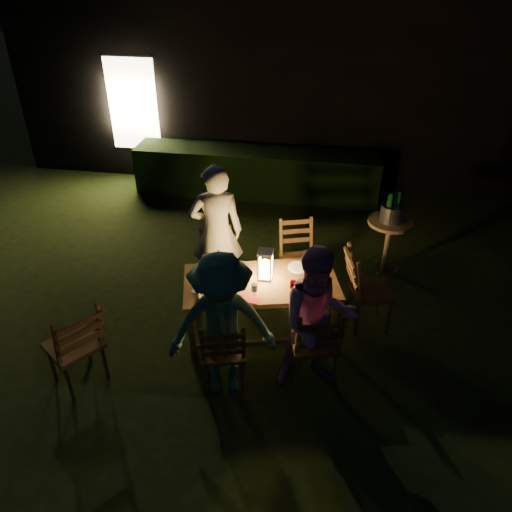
% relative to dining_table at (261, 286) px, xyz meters
% --- Properties ---
extents(garden_envelope, '(40.00, 40.00, 3.20)m').
position_rel_dining_table_xyz_m(garden_envelope, '(-0.18, 6.04, 0.95)').
color(garden_envelope, black).
rests_on(garden_envelope, ground).
extents(dining_table, '(1.82, 1.23, 0.69)m').
position_rel_dining_table_xyz_m(dining_table, '(0.00, 0.00, 0.00)').
color(dining_table, '#51361B').
rests_on(dining_table, ground).
extents(chair_near_left, '(0.52, 0.54, 0.94)m').
position_rel_dining_table_xyz_m(chair_near_left, '(-0.24, -0.86, -0.34)').
color(chair_near_left, '#51361B').
rests_on(chair_near_left, ground).
extents(chair_near_right, '(0.56, 0.58, 1.00)m').
position_rel_dining_table_xyz_m(chair_near_right, '(0.63, -0.63, -0.32)').
color(chair_near_right, '#51361B').
rests_on(chair_near_right, ground).
extents(chair_far_left, '(0.52, 0.54, 0.90)m').
position_rel_dining_table_xyz_m(chair_far_left, '(-0.64, 0.63, -0.35)').
color(chair_far_left, '#51361B').
rests_on(chair_far_left, ground).
extents(chair_far_right, '(0.55, 0.57, 0.96)m').
position_rel_dining_table_xyz_m(chair_far_right, '(0.33, 0.89, -0.33)').
color(chair_far_right, '#51361B').
rests_on(chair_far_right, ground).
extents(chair_end, '(0.59, 0.57, 1.04)m').
position_rel_dining_table_xyz_m(chair_end, '(1.19, 0.32, -0.31)').
color(chair_end, '#51361B').
rests_on(chair_end, ground).
extents(chair_spare, '(0.69, 0.68, 1.06)m').
position_rel_dining_table_xyz_m(chair_spare, '(-1.66, -1.08, -0.31)').
color(chair_spare, '#51361B').
rests_on(chair_spare, ground).
extents(person_house_side, '(0.71, 0.56, 1.73)m').
position_rel_dining_table_xyz_m(person_house_side, '(-0.65, 0.68, 0.24)').
color(person_house_side, beige).
rests_on(person_house_side, ground).
extents(person_opp_right, '(0.89, 0.77, 1.56)m').
position_rel_dining_table_xyz_m(person_opp_right, '(0.65, -0.68, 0.16)').
color(person_opp_right, '#B079A7').
rests_on(person_opp_right, ground).
extents(person_opp_left, '(1.12, 0.82, 1.56)m').
position_rel_dining_table_xyz_m(person_opp_left, '(-0.22, -0.91, 0.16)').
color(person_opp_left, '#356A53').
rests_on(person_opp_left, ground).
extents(lantern, '(0.16, 0.16, 0.35)m').
position_rel_dining_table_xyz_m(lantern, '(0.04, 0.06, 0.23)').
color(lantern, white).
rests_on(lantern, dining_table).
extents(plate_far_left, '(0.25, 0.25, 0.01)m').
position_rel_dining_table_xyz_m(plate_far_left, '(-0.59, 0.07, 0.08)').
color(plate_far_left, white).
rests_on(plate_far_left, dining_table).
extents(plate_near_left, '(0.25, 0.25, 0.01)m').
position_rel_dining_table_xyz_m(plate_near_left, '(-0.47, -0.35, 0.08)').
color(plate_near_left, white).
rests_on(plate_near_left, dining_table).
extents(plate_far_right, '(0.25, 0.25, 0.01)m').
position_rel_dining_table_xyz_m(plate_far_right, '(0.38, 0.33, 0.08)').
color(plate_far_right, white).
rests_on(plate_far_right, dining_table).
extents(plate_near_right, '(0.25, 0.25, 0.01)m').
position_rel_dining_table_xyz_m(plate_near_right, '(0.49, -0.10, 0.08)').
color(plate_near_right, white).
rests_on(plate_near_right, dining_table).
extents(wineglass_a, '(0.06, 0.06, 0.18)m').
position_rel_dining_table_xyz_m(wineglass_a, '(-0.36, 0.19, 0.16)').
color(wineglass_a, '#59070F').
rests_on(wineglass_a, dining_table).
extents(wineglass_b, '(0.06, 0.06, 0.18)m').
position_rel_dining_table_xyz_m(wineglass_b, '(-0.66, -0.30, 0.16)').
color(wineglass_b, '#59070F').
rests_on(wineglass_b, dining_table).
extents(wineglass_c, '(0.06, 0.06, 0.18)m').
position_rel_dining_table_xyz_m(wineglass_c, '(0.36, -0.19, 0.16)').
color(wineglass_c, '#59070F').
rests_on(wineglass_c, dining_table).
extents(wineglass_d, '(0.06, 0.06, 0.18)m').
position_rel_dining_table_xyz_m(wineglass_d, '(0.55, 0.33, 0.16)').
color(wineglass_d, '#59070F').
rests_on(wineglass_d, dining_table).
extents(wineglass_e, '(0.06, 0.06, 0.18)m').
position_rel_dining_table_xyz_m(wineglass_e, '(-0.02, -0.32, 0.16)').
color(wineglass_e, silver).
rests_on(wineglass_e, dining_table).
extents(bottle_table, '(0.07, 0.07, 0.28)m').
position_rel_dining_table_xyz_m(bottle_table, '(-0.24, -0.06, 0.21)').
color(bottle_table, '#0F471E').
rests_on(bottle_table, dining_table).
extents(napkin_left, '(0.18, 0.14, 0.01)m').
position_rel_dining_table_xyz_m(napkin_left, '(-0.06, -0.35, 0.07)').
color(napkin_left, red).
rests_on(napkin_left, dining_table).
extents(napkin_right, '(0.18, 0.14, 0.01)m').
position_rel_dining_table_xyz_m(napkin_right, '(0.61, -0.15, 0.07)').
color(napkin_right, red).
rests_on(napkin_right, dining_table).
extents(phone, '(0.14, 0.07, 0.01)m').
position_rel_dining_table_xyz_m(phone, '(-0.52, -0.45, 0.07)').
color(phone, black).
rests_on(phone, dining_table).
extents(side_table, '(0.58, 0.58, 0.78)m').
position_rel_dining_table_xyz_m(side_table, '(1.45, 1.48, 0.06)').
color(side_table, olive).
rests_on(side_table, ground).
extents(ice_bucket, '(0.30, 0.30, 0.22)m').
position_rel_dining_table_xyz_m(ice_bucket, '(1.45, 1.48, 0.27)').
color(ice_bucket, '#A5A8AD').
rests_on(ice_bucket, side_table).
extents(bottle_bucket_a, '(0.07, 0.07, 0.32)m').
position_rel_dining_table_xyz_m(bottle_bucket_a, '(1.40, 1.44, 0.32)').
color(bottle_bucket_a, '#0F471E').
rests_on(bottle_bucket_a, side_table).
extents(bottle_bucket_b, '(0.07, 0.07, 0.32)m').
position_rel_dining_table_xyz_m(bottle_bucket_b, '(1.50, 1.52, 0.32)').
color(bottle_bucket_b, '#0F471E').
rests_on(bottle_bucket_b, side_table).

